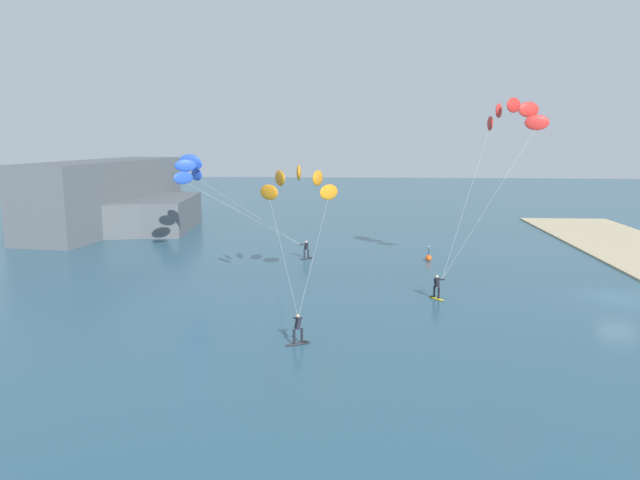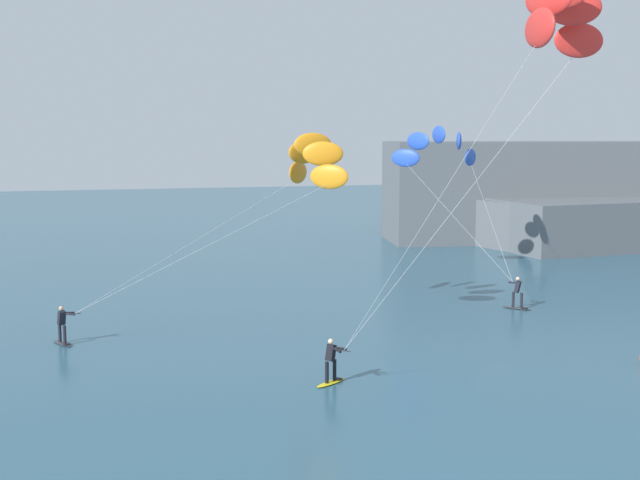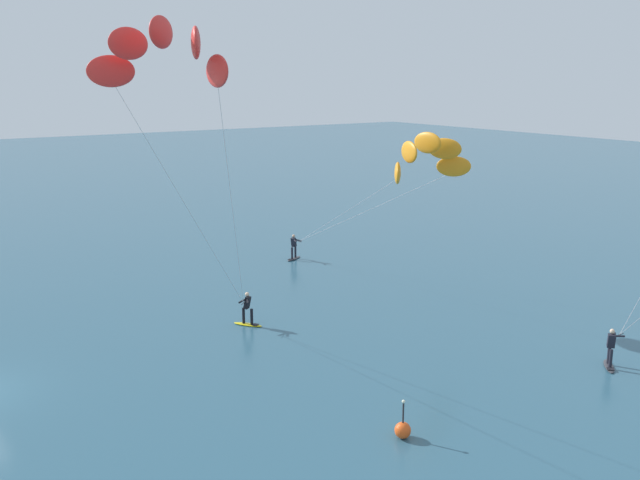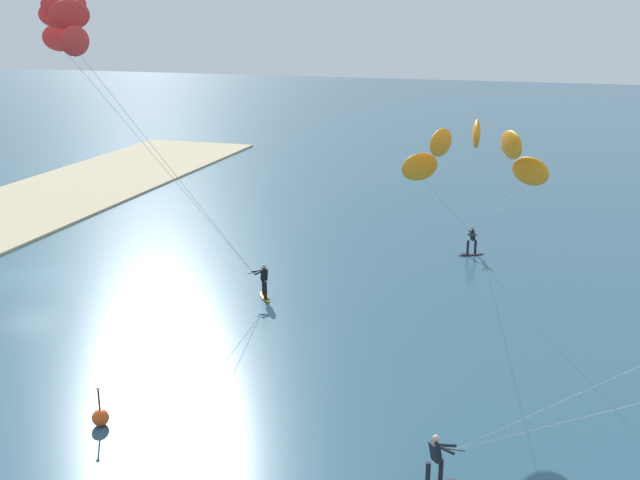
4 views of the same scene
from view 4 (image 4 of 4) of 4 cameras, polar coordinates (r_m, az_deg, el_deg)
ground_plane at (r=42.51m, az=-20.62°, el=-2.59°), size 240.00×240.00×0.00m
kitesurfer_nearshore at (r=32.84m, az=-17.37°, el=13.99°), size 8.45×8.63×13.82m
kitesurfer_mid_water at (r=31.69m, az=11.22°, el=5.95°), size 13.01×5.74×9.05m
marker_buoy at (r=27.25m, az=-15.68°, el=-12.30°), size 0.56×0.56×1.38m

